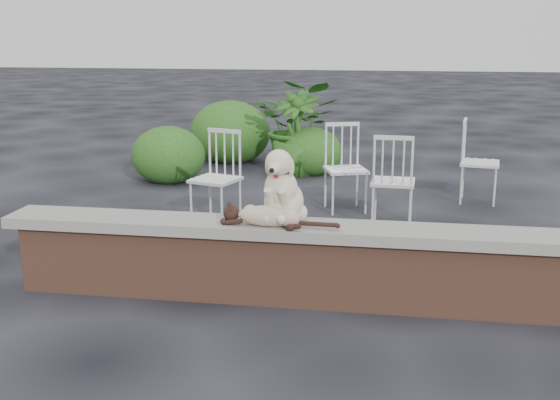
% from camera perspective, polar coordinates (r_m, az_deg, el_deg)
% --- Properties ---
extents(ground, '(60.00, 60.00, 0.00)m').
position_cam_1_polar(ground, '(4.98, 12.35, -8.90)').
color(ground, black).
rests_on(ground, ground).
extents(brick_wall, '(6.00, 0.30, 0.50)m').
position_cam_1_polar(brick_wall, '(4.89, 12.50, -6.20)').
color(brick_wall, brown).
rests_on(brick_wall, ground).
extents(capstone, '(6.20, 0.40, 0.08)m').
position_cam_1_polar(capstone, '(4.80, 12.68, -2.94)').
color(capstone, slate).
rests_on(capstone, brick_wall).
extents(dog, '(0.43, 0.52, 0.55)m').
position_cam_1_polar(dog, '(4.83, 0.32, 1.37)').
color(dog, beige).
rests_on(dog, capstone).
extents(cat, '(1.01, 0.39, 0.17)m').
position_cam_1_polar(cat, '(4.75, -0.92, -1.22)').
color(cat, tan).
rests_on(cat, capstone).
extents(chair_b, '(0.70, 0.70, 0.94)m').
position_cam_1_polar(chair_b, '(6.89, -5.42, 1.86)').
color(chair_b, white).
rests_on(chair_b, ground).
extents(chair_c, '(0.59, 0.59, 0.94)m').
position_cam_1_polar(chair_c, '(6.85, 9.43, 1.65)').
color(chair_c, white).
rests_on(chair_c, ground).
extents(chair_a, '(0.71, 0.71, 0.94)m').
position_cam_1_polar(chair_a, '(7.39, 5.51, 2.67)').
color(chair_a, white).
rests_on(chair_a, ground).
extents(chair_e, '(0.63, 0.63, 0.94)m').
position_cam_1_polar(chair_e, '(8.05, 16.36, 3.11)').
color(chair_e, white).
rests_on(chair_e, ground).
extents(potted_plant_a, '(1.21, 1.07, 1.27)m').
position_cam_1_polar(potted_plant_a, '(9.49, 1.63, 6.25)').
color(potted_plant_a, '#235016').
rests_on(potted_plant_a, ground).
extents(potted_plant_b, '(0.76, 0.76, 1.15)m').
position_cam_1_polar(potted_plant_b, '(9.23, 1.33, 5.63)').
color(potted_plant_b, '#235016').
rests_on(potted_plant_b, ground).
extents(shrubbery, '(2.66, 2.52, 0.96)m').
position_cam_1_polar(shrubbery, '(9.72, -4.22, 4.87)').
color(shrubbery, '#235016').
rests_on(shrubbery, ground).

